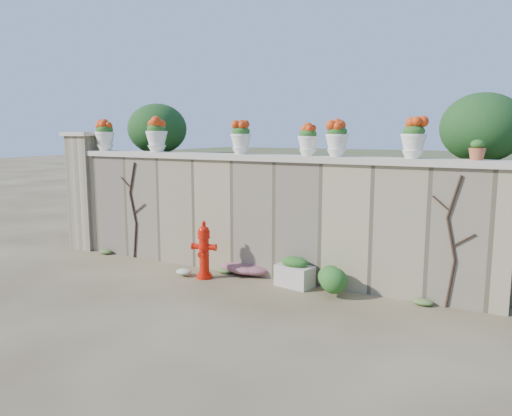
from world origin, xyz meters
The scene contains 21 objects.
ground centered at (0.00, 0.00, 0.00)m, with size 80.00×80.00×0.00m, color brown.
stone_wall centered at (0.00, 1.80, 1.00)m, with size 8.00×0.40×2.00m, color #988A65.
wall_cap centered at (0.00, 1.80, 2.05)m, with size 8.10×0.52×0.10m, color beige.
gate_pillar centered at (-4.15, 1.80, 1.26)m, with size 0.72×0.72×2.48m.
raised_fill centered at (0.00, 5.00, 1.00)m, with size 9.00×6.00×2.00m, color #384C23.
back_shrub_left centered at (-3.20, 3.00, 2.55)m, with size 1.30×1.30×1.10m, color #143814.
back_shrub_right centered at (3.40, 3.00, 2.55)m, with size 1.30×1.30×1.10m, color #143814.
vine_left centered at (-2.67, 1.58, 0.99)m, with size 0.60×0.04×1.91m.
vine_right centered at (3.23, 1.58, 0.99)m, with size 0.60×0.04×1.91m.
fire_hydrant centered at (-0.66, 1.10, 0.50)m, with size 0.43×0.31×0.99m.
planter_box centered at (0.89, 1.42, 0.23)m, with size 0.64×0.45×0.49m.
green_shrub centered at (1.54, 1.25, 0.30)m, with size 0.63×0.57×0.60m, color #1E5119.
magenta_clump centered at (-0.17, 1.55, 0.12)m, with size 0.93×0.62×0.25m, color #BE2672.
white_flowers centered at (-1.13, 1.04, 0.09)m, with size 0.49×0.39×0.17m, color white.
urn_pot_0 centered at (-3.58, 1.80, 2.41)m, with size 0.40×0.40×0.62m.
urn_pot_1 centered at (-2.22, 1.80, 2.42)m, with size 0.41×0.41×0.65m.
urn_pot_2 centered at (-0.33, 1.80, 2.38)m, with size 0.36×0.36×0.57m.
urn_pot_3 centered at (0.93, 1.80, 2.35)m, with size 0.33×0.33×0.51m.
urn_pot_4 centered at (1.42, 1.80, 2.38)m, with size 0.36×0.36×0.57m.
urn_pot_5 centered at (2.59, 1.80, 2.39)m, with size 0.37×0.37×0.58m.
terracotta_pot centered at (3.45, 1.80, 2.23)m, with size 0.23×0.23×0.27m.
Camera 1 is at (4.13, -5.73, 2.49)m, focal length 35.00 mm.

